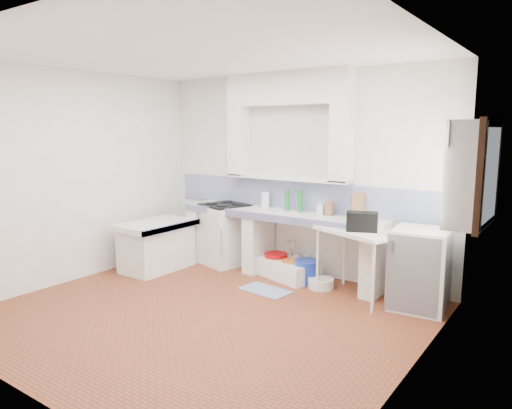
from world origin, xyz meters
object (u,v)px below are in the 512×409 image
Objects in this scene: sink at (286,269)px; fridge at (420,269)px; side_table at (357,264)px; stove at (225,235)px.

fridge is at bearing 12.56° from sink.
side_table is at bearing -178.31° from fridge.
sink is 1.18m from side_table.
sink is 1.88m from fridge.
stove is 2.95m from fridge.
stove is 0.88× the size of side_table.
stove is 1.15m from sink.
stove is 0.97× the size of sink.
side_table is at bearing 6.31° from sink.
sink is (1.10, -0.03, -0.33)m from stove.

